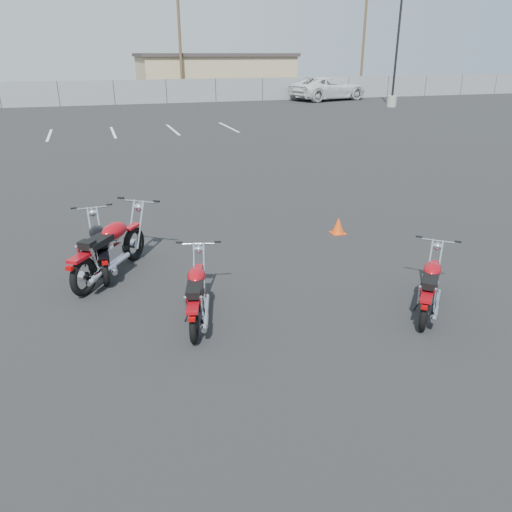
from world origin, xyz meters
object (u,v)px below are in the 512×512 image
object	(u,v)px
motorcycle_front_red	(110,249)
motorcycle_third_red	(197,294)
motorcycle_rear_red	(430,287)
motorcycle_second_black	(100,248)
white_van	(329,82)

from	to	relation	value
motorcycle_front_red	motorcycle_third_red	size ratio (longest dim) A/B	1.15
motorcycle_rear_red	motorcycle_second_black	bearing A→B (deg)	146.06
motorcycle_second_black	motorcycle_third_red	world-z (taller)	motorcycle_second_black
motorcycle_second_black	motorcycle_third_red	size ratio (longest dim) A/B	1.08
motorcycle_front_red	motorcycle_third_red	xyz separation A→B (m)	(1.12, -1.99, -0.10)
motorcycle_front_red	white_van	size ratio (longest dim) A/B	0.27
motorcycle_rear_red	white_van	xyz separation A→B (m)	(14.91, 34.44, 1.07)
motorcycle_second_black	motorcycle_rear_red	bearing A→B (deg)	-33.94
motorcycle_front_red	motorcycle_second_black	distance (m)	0.36
motorcycle_front_red	motorcycle_rear_red	distance (m)	5.34
motorcycle_second_black	motorcycle_third_red	xyz separation A→B (m)	(1.28, -2.30, -0.03)
motorcycle_third_red	motorcycle_rear_red	bearing A→B (deg)	-13.93
motorcycle_second_black	motorcycle_third_red	distance (m)	2.63
motorcycle_second_black	motorcycle_rear_red	distance (m)	5.64
motorcycle_rear_red	motorcycle_third_red	bearing A→B (deg)	166.07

